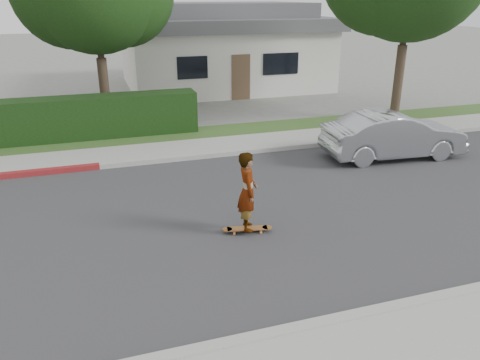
{
  "coord_description": "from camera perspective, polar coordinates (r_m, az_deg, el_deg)",
  "views": [
    {
      "loc": [
        0.99,
        -9.13,
        4.64
      ],
      "look_at": [
        3.8,
        -0.38,
        1.0
      ],
      "focal_mm": 35.0,
      "sensor_mm": 36.0,
      "label": 1
    }
  ],
  "objects": [
    {
      "name": "skateboard",
      "position": [
        9.83,
        0.89,
        -5.95
      ],
      "size": [
        1.07,
        0.42,
        0.1
      ],
      "rotation": [
        0.0,
        0.0,
        -0.21
      ],
      "color": "orange",
      "rests_on": "ground"
    },
    {
      "name": "house",
      "position": [
        26.21,
        -2.27,
        16.01
      ],
      "size": [
        10.6,
        8.6,
        4.3
      ],
      "color": "beige",
      "rests_on": "ground"
    },
    {
      "name": "skateboarder",
      "position": [
        9.47,
        0.92,
        -1.4
      ],
      "size": [
        0.51,
        0.67,
        1.67
      ],
      "primitive_type": "imported",
      "rotation": [
        0.0,
        0.0,
        1.38
      ],
      "color": "white",
      "rests_on": "skateboard"
    },
    {
      "name": "road",
      "position": [
        10.29,
        -21.43,
        -6.81
      ],
      "size": [
        60.0,
        8.0,
        0.01
      ],
      "primitive_type": "cube",
      "color": "#2D2D30",
      "rests_on": "ground"
    },
    {
      "name": "car_silver",
      "position": [
        14.94,
        18.2,
        5.23
      ],
      "size": [
        4.38,
        1.83,
        1.41
      ],
      "primitive_type": "imported",
      "rotation": [
        0.0,
        0.0,
        1.49
      ],
      "color": "#A6A8AD",
      "rests_on": "ground"
    },
    {
      "name": "planting_strip",
      "position": [
        16.42,
        -20.54,
        3.96
      ],
      "size": [
        60.0,
        1.6,
        0.1
      ],
      "primitive_type": "cube",
      "color": "#2D4C1E",
      "rests_on": "ground"
    },
    {
      "name": "curb_far",
      "position": [
        14.03,
        -20.81,
        1.15
      ],
      "size": [
        60.0,
        0.2,
        0.15
      ],
      "primitive_type": "cube",
      "color": "#9E9E99",
      "rests_on": "ground"
    },
    {
      "name": "ground",
      "position": [
        10.29,
        -21.43,
        -6.83
      ],
      "size": [
        120.0,
        120.0,
        0.0
      ],
      "primitive_type": "plane",
      "color": "slate",
      "rests_on": "ground"
    },
    {
      "name": "sidewalk_far",
      "position": [
        14.89,
        -20.7,
        2.24
      ],
      "size": [
        60.0,
        1.6,
        0.12
      ],
      "primitive_type": "cube",
      "color": "gray",
      "rests_on": "ground"
    }
  ]
}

